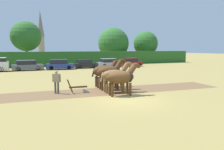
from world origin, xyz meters
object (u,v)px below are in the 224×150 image
(farmer_at_plow, at_px, (57,80))
(draft_horse_lead_right, at_px, (116,75))
(parked_car_center_right, at_px, (109,63))
(parked_car_right, at_px, (131,62))
(parked_car_left, at_px, (27,65))
(plow, at_px, (80,89))
(draft_horse_lead_left, at_px, (122,77))
(tree_center, at_px, (146,44))
(draft_horse_trail_left, at_px, (110,72))
(church_spire, at_px, (41,33))
(draft_horse_trail_right, at_px, (105,71))
(parked_car_center, at_px, (85,64))
(farmer_beside_team, at_px, (105,74))
(tree_center_left, at_px, (113,43))
(parked_car_center_left, at_px, (59,65))
(tree_left, at_px, (26,36))

(farmer_at_plow, bearing_deg, draft_horse_lead_right, -69.64)
(parked_car_center_right, relative_size, parked_car_right, 1.01)
(farmer_at_plow, height_order, parked_car_left, farmer_at_plow)
(parked_car_left, bearing_deg, plow, -85.25)
(draft_horse_lead_left, height_order, parked_car_center_right, draft_horse_lead_left)
(tree_center, height_order, draft_horse_trail_left, tree_center)
(tree_center, distance_m, church_spire, 44.30)
(draft_horse_trail_right, bearing_deg, draft_horse_trail_left, -89.35)
(draft_horse_lead_right, distance_m, farmer_at_plow, 4.33)
(parked_car_center, bearing_deg, farmer_beside_team, -102.70)
(farmer_beside_team, bearing_deg, farmer_at_plow, -175.72)
(parked_car_center, bearing_deg, plow, -109.81)
(draft_horse_lead_left, distance_m, parked_car_center, 22.36)
(parked_car_center_right, height_order, parked_car_right, parked_car_right)
(draft_horse_trail_right, bearing_deg, parked_car_center_right, 70.45)
(draft_horse_trail_right, bearing_deg, plow, -144.68)
(parked_car_center, bearing_deg, tree_center_left, 45.97)
(parked_car_left, relative_size, parked_car_right, 1.06)
(draft_horse_lead_right, height_order, parked_car_center_left, draft_horse_lead_right)
(church_spire, distance_m, draft_horse_trail_left, 70.17)
(tree_center_left, height_order, draft_horse_lead_left, tree_center_left)
(tree_center_left, height_order, parked_car_center_right, tree_center_left)
(church_spire, height_order, parked_car_center_left, church_spire)
(farmer_at_plow, height_order, parked_car_center, farmer_at_plow)
(draft_horse_trail_left, distance_m, parked_car_center, 19.95)
(draft_horse_trail_right, xyz_separation_m, farmer_beside_team, (0.54, 1.42, -0.42))
(draft_horse_lead_left, height_order, farmer_at_plow, draft_horse_lead_left)
(plow, relative_size, parked_car_left, 0.35)
(tree_center, bearing_deg, parked_car_left, -157.97)
(farmer_at_plow, relative_size, farmer_beside_team, 1.03)
(tree_center, height_order, parked_car_left, tree_center)
(plow, distance_m, parked_car_center_right, 22.76)
(parked_car_center_left, bearing_deg, church_spire, 94.67)
(draft_horse_trail_left, bearing_deg, church_spire, 92.64)
(draft_horse_trail_right, height_order, parked_car_center_right, draft_horse_trail_right)
(church_spire, relative_size, draft_horse_lead_right, 6.34)
(draft_horse_trail_left, relative_size, plow, 1.70)
(farmer_at_plow, bearing_deg, parked_car_center_right, 4.61)
(draft_horse_lead_left, distance_m, draft_horse_trail_left, 2.43)
(parked_car_center_right, bearing_deg, draft_horse_lead_right, -113.69)
(tree_left, xyz_separation_m, parked_car_center, (8.51, -11.86, -5.01))
(tree_center, relative_size, farmer_at_plow, 4.46)
(farmer_beside_team, bearing_deg, church_spire, 64.71)
(draft_horse_trail_left, xyz_separation_m, parked_car_center_left, (-0.47, 18.84, -0.68))
(tree_left, xyz_separation_m, parked_car_center_left, (4.09, -12.57, -4.95))
(draft_horse_lead_right, xyz_separation_m, parked_car_left, (-5.08, 20.52, -0.55))
(parked_car_right, bearing_deg, draft_horse_lead_left, -129.99)
(tree_center, bearing_deg, tree_left, 178.70)
(draft_horse_trail_left, bearing_deg, plow, -166.78)
(parked_car_center_right, bearing_deg, farmer_beside_team, -116.10)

